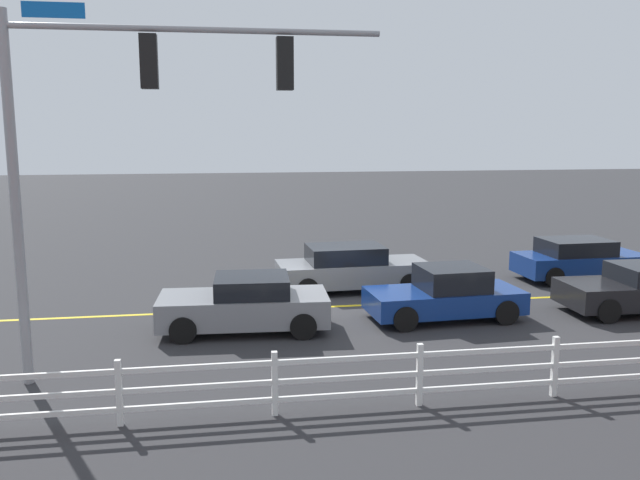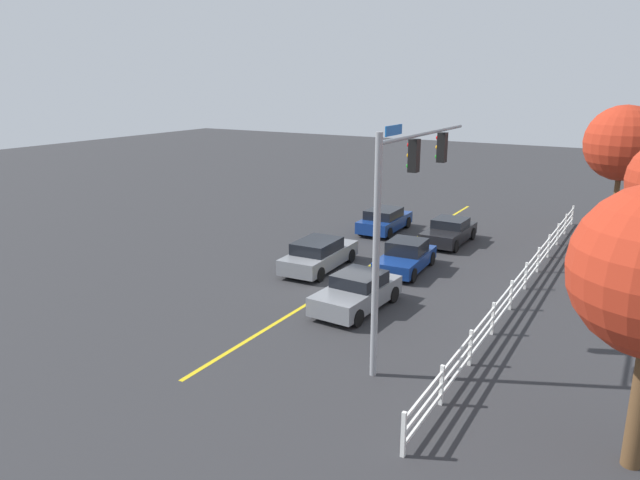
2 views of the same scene
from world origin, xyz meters
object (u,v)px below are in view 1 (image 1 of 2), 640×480
car_3 (579,260)px  car_4 (446,295)px  car_1 (351,268)px  car_0 (245,304)px

car_3 → car_4: car_4 is taller
car_3 → car_4: bearing=-149.4°
car_1 → car_3: (-7.77, -0.25, -0.02)m
car_3 → car_1: bearing=-179.7°
car_1 → car_3: bearing=-0.5°
car_4 → car_0: bearing=-1.1°
car_0 → car_3: 11.87m
car_1 → car_4: size_ratio=1.15×
car_1 → car_4: (-1.81, 3.50, -0.04)m
car_4 → car_1: bearing=-65.8°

